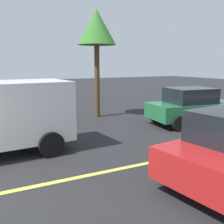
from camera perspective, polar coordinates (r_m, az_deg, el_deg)
lane_marking_centre at (r=6.69m, az=-7.70°, el=-13.82°), size 28.00×0.16×0.01m
car_green_approaching at (r=12.58m, az=16.79°, el=1.22°), size 4.20×2.45×1.66m
tree_centre_verge at (r=13.69m, az=-3.32°, el=17.28°), size 1.90×1.90×5.33m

